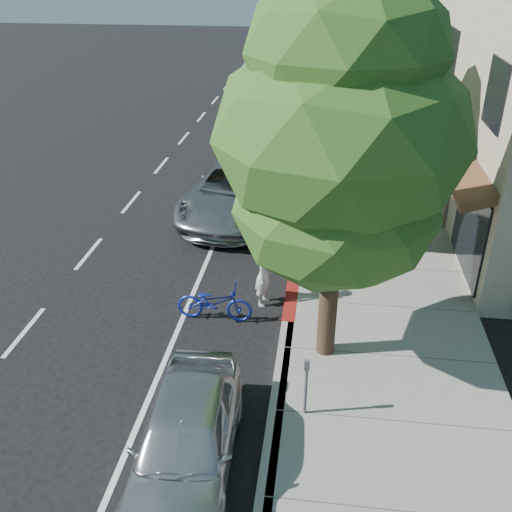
% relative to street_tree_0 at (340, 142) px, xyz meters
% --- Properties ---
extents(ground, '(120.00, 120.00, 0.00)m').
position_rel_street_tree_0_xyz_m(ground, '(-0.90, 2.00, -4.90)').
color(ground, black).
rests_on(ground, ground).
extents(sidewalk, '(4.60, 56.00, 0.15)m').
position_rel_street_tree_0_xyz_m(sidewalk, '(1.40, 10.00, -4.83)').
color(sidewalk, gray).
rests_on(sidewalk, ground).
extents(curb, '(0.30, 56.00, 0.15)m').
position_rel_street_tree_0_xyz_m(curb, '(-0.90, 10.00, -4.83)').
color(curb, '#9E998E').
rests_on(curb, ground).
extents(curb_red_segment, '(0.32, 4.00, 0.15)m').
position_rel_street_tree_0_xyz_m(curb_red_segment, '(-0.90, 3.00, -4.83)').
color(curb_red_segment, maroon).
rests_on(curb_red_segment, ground).
extents(street_tree_0, '(4.79, 4.79, 7.92)m').
position_rel_street_tree_0_xyz_m(street_tree_0, '(0.00, 0.00, 0.00)').
color(street_tree_0, black).
rests_on(street_tree_0, ground).
extents(street_tree_1, '(4.73, 4.73, 7.51)m').
position_rel_street_tree_0_xyz_m(street_tree_1, '(0.00, 6.00, -0.30)').
color(street_tree_1, black).
rests_on(street_tree_1, ground).
extents(street_tree_2, '(4.35, 4.35, 7.34)m').
position_rel_street_tree_0_xyz_m(street_tree_2, '(0.00, 12.00, -0.34)').
color(street_tree_2, black).
rests_on(street_tree_2, ground).
extents(street_tree_3, '(5.65, 5.65, 8.02)m').
position_rel_street_tree_0_xyz_m(street_tree_3, '(-0.00, 18.00, -0.12)').
color(street_tree_3, black).
rests_on(street_tree_3, ground).
extents(street_tree_4, '(5.01, 5.01, 7.42)m').
position_rel_street_tree_0_xyz_m(street_tree_4, '(-0.00, 24.00, -0.42)').
color(street_tree_4, black).
rests_on(street_tree_4, ground).
extents(street_tree_5, '(4.10, 4.10, 6.96)m').
position_rel_street_tree_0_xyz_m(street_tree_5, '(0.00, 30.00, -0.58)').
color(street_tree_5, black).
rests_on(street_tree_5, ground).
extents(cyclist, '(0.50, 0.67, 1.69)m').
position_rel_street_tree_0_xyz_m(cyclist, '(-1.60, 1.98, -4.06)').
color(cyclist, silver).
rests_on(cyclist, ground).
extents(bicycle, '(1.85, 0.67, 0.97)m').
position_rel_street_tree_0_xyz_m(bicycle, '(-2.70, 1.11, -4.42)').
color(bicycle, '#1728A0').
rests_on(bicycle, ground).
extents(silver_suv, '(3.74, 6.63, 1.75)m').
position_rel_street_tree_0_xyz_m(silver_suv, '(-3.10, 7.50, -4.03)').
color(silver_suv, '#A09FA4').
rests_on(silver_suv, ground).
extents(dark_sedan, '(2.16, 5.29, 1.71)m').
position_rel_street_tree_0_xyz_m(dark_sedan, '(-2.74, 16.50, -4.05)').
color(dark_sedan, black).
rests_on(dark_sedan, ground).
extents(white_pickup, '(3.35, 6.50, 1.80)m').
position_rel_street_tree_0_xyz_m(white_pickup, '(-3.10, 18.12, -4.00)').
color(white_pickup, silver).
rests_on(white_pickup, ground).
extents(dark_suv_far, '(2.47, 4.91, 1.61)m').
position_rel_street_tree_0_xyz_m(dark_suv_far, '(-2.49, 24.04, -4.10)').
color(dark_suv_far, black).
rests_on(dark_suv_far, ground).
extents(near_car_a, '(1.90, 4.28, 1.43)m').
position_rel_street_tree_0_xyz_m(near_car_a, '(-2.30, -3.50, -4.19)').
color(near_car_a, silver).
rests_on(near_car_a, ground).
extents(pedestrian, '(1.04, 0.96, 1.72)m').
position_rel_street_tree_0_xyz_m(pedestrian, '(0.81, 13.27, -3.89)').
color(pedestrian, black).
rests_on(pedestrian, sidewalk).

